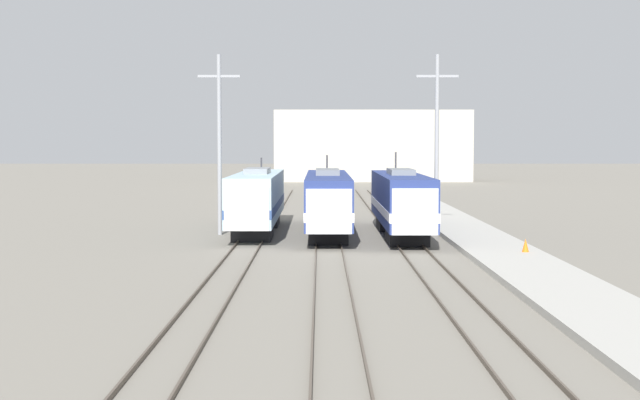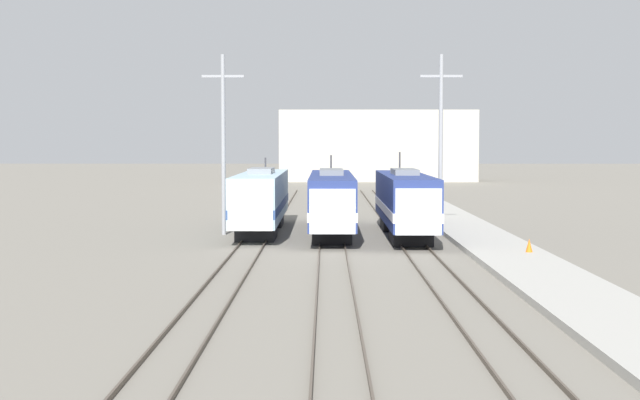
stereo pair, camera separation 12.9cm
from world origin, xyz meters
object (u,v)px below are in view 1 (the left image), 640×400
locomotive_center (331,201)px  locomotive_far_left (261,200)px  catenary_tower_left (223,140)px  catenary_tower_right (441,140)px  traffic_cone (529,245)px  locomotive_far_right (405,202)px

locomotive_center → locomotive_far_left: bearing=168.3°
locomotive_far_left → catenary_tower_left: 4.68m
locomotive_center → catenary_tower_right: bearing=-2.1°
locomotive_far_left → locomotive_center: bearing=-11.7°
locomotive_center → catenary_tower_left: size_ratio=1.68×
locomotive_far_left → traffic_cone: 19.51m
locomotive_center → catenary_tower_right: (6.99, -0.25, 3.91)m
locomotive_center → catenary_tower_left: bearing=-177.9°
locomotive_center → catenary_tower_right: size_ratio=1.68×
locomotive_far_right → traffic_cone: locomotive_far_right is taller
locomotive_far_left → catenary_tower_left: (-2.31, -1.21, 3.89)m
locomotive_center → catenary_tower_left: catenary_tower_left is taller
locomotive_center → traffic_cone: size_ratio=28.09×
locomotive_far_left → catenary_tower_left: catenary_tower_left is taller
locomotive_center → locomotive_far_right: locomotive_far_right is taller
locomotive_far_right → traffic_cone: 11.65m
catenary_tower_left → traffic_cone: (17.02, -11.51, -5.42)m
catenary_tower_left → locomotive_far_left: bearing=27.7°
catenary_tower_right → traffic_cone: bearing=-74.9°
locomotive_far_left → catenary_tower_right: bearing=-6.0°
traffic_cone → locomotive_far_left: bearing=139.1°
locomotive_far_right → catenary_tower_left: size_ratio=1.50×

